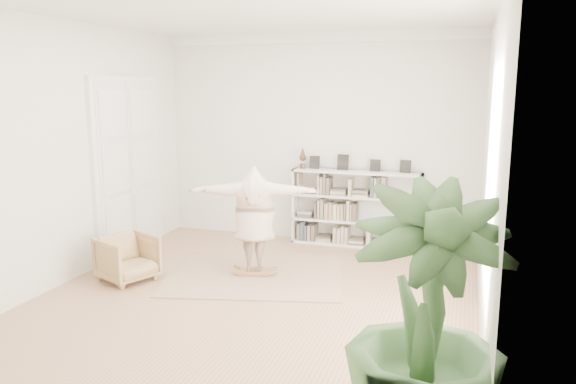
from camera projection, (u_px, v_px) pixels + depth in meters
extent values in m
plane|color=#90684A|center=(256.00, 298.00, 7.29)|extent=(6.00, 6.00, 0.00)
plane|color=silver|center=(317.00, 139.00, 9.75)|extent=(5.50, 0.00, 5.50)
plane|color=silver|center=(107.00, 212.00, 4.14)|extent=(5.50, 0.00, 5.50)
plane|color=silver|center=(70.00, 153.00, 7.78)|extent=(0.00, 6.00, 6.00)
plane|color=silver|center=(489.00, 171.00, 6.12)|extent=(0.00, 6.00, 6.00)
plane|color=white|center=(253.00, 9.00, 6.61)|extent=(6.00, 6.00, 0.00)
cube|color=white|center=(317.00, 37.00, 9.38)|extent=(5.50, 0.12, 0.18)
cube|color=white|center=(127.00, 168.00, 9.06)|extent=(0.08, 1.78, 2.92)
cube|color=silver|center=(114.00, 172.00, 8.68)|extent=(0.06, 0.78, 2.80)
cube|color=silver|center=(142.00, 165.00, 9.43)|extent=(0.06, 0.78, 2.80)
cube|color=silver|center=(295.00, 205.00, 9.89)|extent=(0.04, 0.35, 1.30)
cube|color=silver|center=(421.00, 213.00, 9.23)|extent=(0.04, 0.35, 1.30)
cube|color=silver|center=(358.00, 207.00, 9.70)|extent=(2.20, 0.04, 1.30)
cube|color=silver|center=(355.00, 244.00, 9.68)|extent=(2.20, 0.35, 0.04)
cube|color=silver|center=(356.00, 221.00, 9.60)|extent=(2.20, 0.35, 0.04)
cube|color=silver|center=(356.00, 197.00, 9.52)|extent=(2.20, 0.35, 0.04)
cube|color=silver|center=(357.00, 172.00, 9.44)|extent=(2.20, 0.35, 0.04)
cube|color=black|center=(315.00, 162.00, 9.69)|extent=(0.18, 0.07, 0.24)
cube|color=black|center=(343.00, 163.00, 9.54)|extent=(0.18, 0.07, 0.24)
cube|color=black|center=(375.00, 164.00, 9.37)|extent=(0.18, 0.07, 0.24)
cube|color=black|center=(406.00, 166.00, 9.22)|extent=(0.18, 0.07, 0.24)
imported|color=tan|center=(128.00, 258.00, 7.90)|extent=(0.93, 0.92, 0.65)
cube|color=tan|center=(255.00, 275.00, 8.16)|extent=(2.90, 2.53, 0.02)
cube|color=olive|center=(255.00, 271.00, 8.15)|extent=(0.50, 0.37, 0.03)
cube|color=olive|center=(255.00, 273.00, 8.15)|extent=(0.31, 0.12, 0.04)
cube|color=olive|center=(255.00, 273.00, 8.15)|extent=(0.31, 0.12, 0.04)
cube|color=olive|center=(255.00, 271.00, 8.15)|extent=(0.18, 0.09, 0.09)
cube|color=olive|center=(255.00, 271.00, 8.15)|extent=(0.18, 0.09, 0.09)
imported|color=beige|center=(254.00, 217.00, 8.00)|extent=(1.94, 0.94, 1.52)
imported|color=#35592C|center=(426.00, 326.00, 4.02)|extent=(1.42, 1.42, 2.05)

